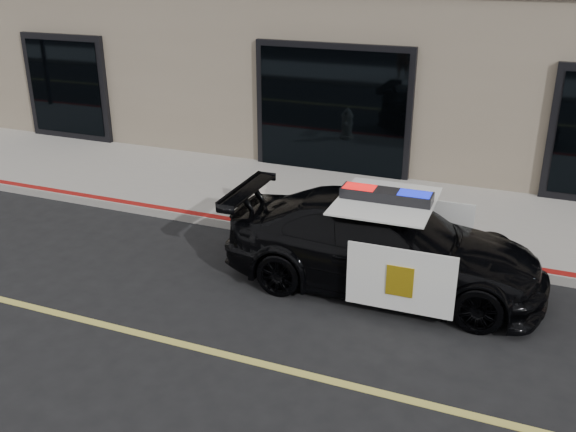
% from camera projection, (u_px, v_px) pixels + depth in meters
% --- Properties ---
extents(ground, '(120.00, 120.00, 0.00)m').
position_uv_depth(ground, '(225.00, 355.00, 7.87)').
color(ground, black).
rests_on(ground, ground).
extents(sidewalk_n, '(60.00, 3.50, 0.15)m').
position_uv_depth(sidewalk_n, '(351.00, 205.00, 12.34)').
color(sidewalk_n, gray).
rests_on(sidewalk_n, ground).
extents(police_car, '(2.22, 4.69, 1.51)m').
position_uv_depth(police_car, '(384.00, 244.00, 9.26)').
color(police_car, black).
rests_on(police_car, ground).
extents(fire_hydrant, '(0.35, 0.49, 0.78)m').
position_uv_depth(fire_hydrant, '(258.00, 192.00, 11.73)').
color(fire_hydrant, beige).
rests_on(fire_hydrant, sidewalk_n).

